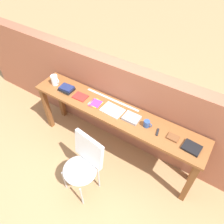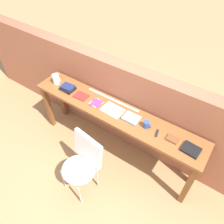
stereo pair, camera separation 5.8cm
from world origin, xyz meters
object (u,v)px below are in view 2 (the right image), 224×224
Objects in this scene: book_open_centre at (113,110)px; multitool_folded at (157,133)px; book_stack_leftmost at (68,88)px; book_repair_rightmost at (191,150)px; mug at (146,124)px; leather_journal_brown at (172,139)px; magazine_cycling at (81,96)px; pitcher_white at (56,79)px; pamphlet_pile_colourful at (96,103)px; chair_white_moulded at (82,163)px.

multitool_folded is at bearing 1.07° from book_open_centre.
book_repair_rightmost is (1.84, -0.00, -0.02)m from book_stack_leftmost.
book_open_centre is 0.65m from multitool_folded.
mug is (1.27, 0.02, 0.01)m from book_stack_leftmost.
book_stack_leftmost is at bearing -175.53° from book_repair_rightmost.
leather_journal_brown is at bearing 2.84° from book_open_centre.
magazine_cycling is at bearing -175.07° from book_open_centre.
mug is at bearing 2.75° from book_open_centre.
pitcher_white is at bearing -179.14° from leather_journal_brown.
book_open_centre is (1.02, -0.00, -0.07)m from pitcher_white.
leather_journal_brown reaches higher than pamphlet_pile_colourful.
book_stack_leftmost is (0.25, -0.02, -0.04)m from pitcher_white.
magazine_cycling is at bearing -178.09° from leather_journal_brown.
pitcher_white is at bearing 179.85° from mug.
pamphlet_pile_colourful is 1.72× the size of multitool_folded.
book_open_centre is 2.56× the size of mug.
pitcher_white is at bearing 174.44° from book_stack_leftmost.
book_open_centre is at bearing 0.35° from magazine_cycling.
mug is (1.51, -0.00, -0.03)m from pitcher_white.
chair_white_moulded is 4.53× the size of magazine_cycling.
book_open_centre reaches higher than chair_white_moulded.
pamphlet_pile_colourful is (0.50, 0.01, -0.03)m from book_stack_leftmost.
pamphlet_pile_colourful is (0.75, -0.02, -0.07)m from pitcher_white.
chair_white_moulded is at bearing -40.38° from book_stack_leftmost.
chair_white_moulded is at bearing -139.58° from leather_journal_brown.
leather_journal_brown is at bearing 39.49° from chair_white_moulded.
chair_white_moulded is 4.49× the size of book_repair_rightmost.
leather_journal_brown is (1.11, 0.01, 0.01)m from pamphlet_pile_colourful.
book_repair_rightmost is (2.09, -0.02, -0.06)m from pitcher_white.
book_stack_leftmost reaches higher than magazine_cycling.
book_stack_leftmost is 1.64× the size of leather_journal_brown.
mug is (0.50, 0.00, 0.04)m from book_open_centre.
pitcher_white is 0.86× the size of book_stack_leftmost.
pitcher_white reaches higher than book_stack_leftmost.
book_stack_leftmost reaches higher than chair_white_moulded.
book_stack_leftmost is at bearing -179.19° from pamphlet_pile_colourful.
mug is 0.34m from leather_journal_brown.
pitcher_white is 0.25m from book_stack_leftmost.
book_stack_leftmost is at bearing -179.96° from multitool_folded.
book_stack_leftmost is 0.77m from book_open_centre.
multitool_folded is 0.55× the size of book_repair_rightmost.
leather_journal_brown is at bearing 6.41° from multitool_folded.
magazine_cycling and multitool_folded have the same top height.
chair_white_moulded is at bearing -53.25° from magazine_cycling.
book_open_centre is (0.52, 0.02, 0.00)m from magazine_cycling.
mug is at bearing 173.12° from multitool_folded.
book_stack_leftmost is 1.27m from mug.
book_stack_leftmost is 1.61m from leather_journal_brown.
book_stack_leftmost is 1.43m from multitool_folded.
magazine_cycling is 0.70× the size of book_open_centre.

